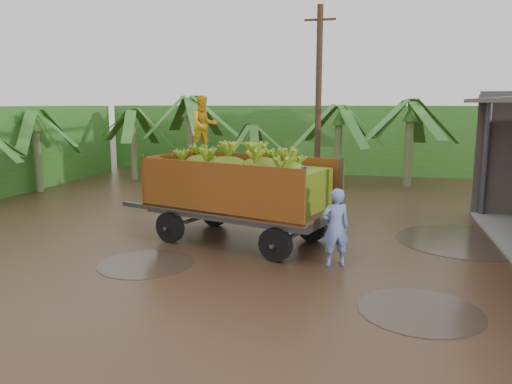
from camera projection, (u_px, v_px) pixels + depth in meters
ground at (299, 254)px, 12.49m from camera, size 100.00×100.00×0.00m
hedge_north at (307, 138)px, 27.95m from camera, size 22.00×3.00×3.60m
banana_trailer at (240, 187)px, 13.40m from camera, size 6.92×3.77×3.95m
man_blue at (335, 227)px, 11.48m from camera, size 0.78×0.67×1.82m
utility_pole at (318, 102)px, 19.45m from camera, size 1.20×0.24×7.41m
banana_plants at (145, 152)px, 19.66m from camera, size 18.62×20.91×4.19m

